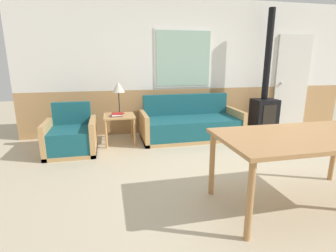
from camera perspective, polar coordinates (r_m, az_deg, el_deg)
ground_plane at (r=3.65m, az=19.85°, el=-11.13°), size 16.00×16.00×0.00m
wall_back at (r=5.68m, az=6.39°, el=12.64°), size 7.20×0.09×2.70m
couch at (r=5.15m, az=4.95°, el=0.05°), size 1.92×0.86×0.83m
armchair at (r=4.63m, az=-20.31°, el=-2.44°), size 0.79×0.79×0.80m
side_table at (r=4.86m, az=-10.55°, el=1.40°), size 0.55×0.55×0.53m
table_lamp at (r=4.86m, az=-10.73°, el=7.97°), size 0.23×0.23×0.59m
book_stack at (r=4.74m, az=-11.01°, el=2.47°), size 0.24×0.20×0.06m
dining_table at (r=3.01m, az=27.60°, el=-3.04°), size 1.77×0.94×0.77m
wood_stove at (r=5.95m, az=20.33°, el=5.06°), size 0.50×0.41×2.50m
entry_door at (r=6.76m, az=25.33°, el=8.82°), size 0.86×0.09×2.05m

